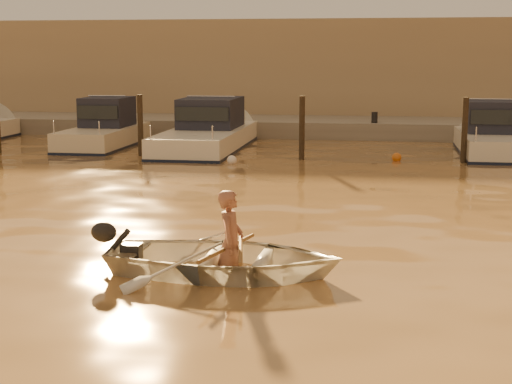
% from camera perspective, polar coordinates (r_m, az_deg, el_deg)
% --- Properties ---
extents(ground_plane, '(160.00, 160.00, 0.00)m').
position_cam_1_polar(ground_plane, '(11.56, -2.76, -6.63)').
color(ground_plane, olive).
rests_on(ground_plane, ground).
extents(dinghy, '(3.64, 2.65, 0.74)m').
position_cam_1_polar(dinghy, '(11.92, -2.31, -4.86)').
color(dinghy, silver).
rests_on(dinghy, ground_plane).
extents(person, '(0.40, 0.60, 1.60)m').
position_cam_1_polar(person, '(11.84, -1.84, -3.70)').
color(person, '#955C4A').
rests_on(person, dinghy).
extents(outboard_motor, '(0.91, 0.43, 0.70)m').
position_cam_1_polar(outboard_motor, '(12.33, -9.13, -4.32)').
color(outboard_motor, black).
rests_on(outboard_motor, dinghy).
extents(oar_port, '(0.43, 2.08, 0.13)m').
position_cam_1_polar(oar_port, '(11.83, -1.13, -4.12)').
color(oar_port, olive).
rests_on(oar_port, dinghy).
extents(oar_starboard, '(0.48, 2.07, 0.13)m').
position_cam_1_polar(oar_starboard, '(11.87, -2.08, -4.07)').
color(oar_starboard, brown).
rests_on(oar_starboard, dinghy).
extents(moored_boat_1, '(1.96, 5.93, 1.75)m').
position_cam_1_polar(moored_boat_1, '(28.72, -11.07, 4.49)').
color(moored_boat_1, beige).
rests_on(moored_boat_1, ground_plane).
extents(moored_boat_2, '(2.44, 8.13, 1.75)m').
position_cam_1_polar(moored_boat_2, '(27.64, -3.61, 4.44)').
color(moored_boat_2, white).
rests_on(moored_boat_2, ground_plane).
extents(moored_boat_4, '(1.95, 6.11, 1.75)m').
position_cam_1_polar(moored_boat_4, '(27.20, 16.73, 3.95)').
color(moored_boat_4, silver).
rests_on(moored_boat_4, ground_plane).
extents(piling_1, '(0.18, 0.18, 2.20)m').
position_cam_1_polar(piling_1, '(25.95, -8.41, 4.60)').
color(piling_1, '#2D2319').
rests_on(piling_1, ground_plane).
extents(piling_2, '(0.18, 0.18, 2.20)m').
position_cam_1_polar(piling_2, '(24.87, 3.35, 4.46)').
color(piling_2, '#2D2319').
rests_on(piling_2, ground_plane).
extents(piling_3, '(0.18, 0.18, 2.20)m').
position_cam_1_polar(piling_3, '(24.87, 14.92, 4.14)').
color(piling_3, '#2D2319').
rests_on(piling_3, ground_plane).
extents(fender_b, '(0.30, 0.30, 0.30)m').
position_cam_1_polar(fender_b, '(27.02, -13.01, 2.95)').
color(fender_b, '#ED501B').
rests_on(fender_b, ground_plane).
extents(fender_c, '(0.30, 0.30, 0.30)m').
position_cam_1_polar(fender_c, '(23.95, -1.77, 2.33)').
color(fender_c, white).
rests_on(fender_c, ground_plane).
extents(fender_d, '(0.30, 0.30, 0.30)m').
position_cam_1_polar(fender_d, '(24.96, 10.19, 2.49)').
color(fender_d, '#C65F17').
rests_on(fender_d, ground_plane).
extents(quay, '(52.00, 4.00, 1.00)m').
position_cam_1_polar(quay, '(32.56, 5.08, 4.43)').
color(quay, gray).
rests_on(quay, ground_plane).
extents(waterfront_building, '(46.00, 7.00, 4.80)m').
position_cam_1_polar(waterfront_building, '(37.91, 5.75, 8.61)').
color(waterfront_building, '#9E8466').
rests_on(waterfront_building, quay).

